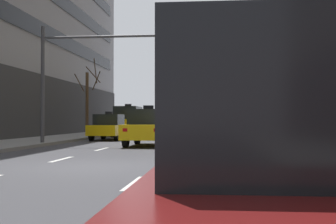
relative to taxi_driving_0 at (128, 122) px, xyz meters
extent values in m
plane|color=#424247|center=(3.27, -21.38, -1.10)|extent=(120.00, 120.00, 0.00)
cube|color=silver|center=(1.68, -19.38, -1.10)|extent=(0.16, 2.00, 0.01)
cube|color=silver|center=(1.68, -14.38, -1.10)|extent=(0.16, 2.00, 0.01)
cube|color=silver|center=(1.68, -9.38, -1.10)|extent=(0.16, 2.00, 0.01)
cube|color=silver|center=(1.68, -4.38, -1.10)|extent=(0.16, 2.00, 0.01)
cube|color=silver|center=(1.68, 0.62, -1.10)|extent=(0.16, 2.00, 0.01)
cube|color=silver|center=(1.68, 5.62, -1.10)|extent=(0.16, 2.00, 0.01)
cube|color=silver|center=(1.68, 10.62, -1.10)|extent=(0.16, 2.00, 0.01)
cube|color=silver|center=(4.85, -24.38, -1.10)|extent=(0.16, 2.00, 0.01)
cube|color=silver|center=(4.85, -19.38, -1.10)|extent=(0.16, 2.00, 0.01)
cube|color=silver|center=(4.85, -14.38, -1.10)|extent=(0.16, 2.00, 0.01)
cube|color=silver|center=(4.85, -9.38, -1.10)|extent=(0.16, 2.00, 0.01)
cube|color=silver|center=(4.85, -4.38, -1.10)|extent=(0.16, 2.00, 0.01)
cube|color=silver|center=(4.85, 0.62, -1.10)|extent=(0.16, 2.00, 0.01)
cube|color=silver|center=(4.85, 5.62, -1.10)|extent=(0.16, 2.00, 0.01)
cube|color=silver|center=(4.85, 10.62, -1.10)|extent=(0.16, 2.00, 0.01)
cylinder|color=black|center=(-0.82, 1.41, -0.76)|extent=(0.23, 0.69, 0.69)
cylinder|color=black|center=(0.84, 1.40, -0.76)|extent=(0.23, 0.69, 0.69)
cylinder|color=black|center=(-0.84, -1.40, -0.76)|extent=(0.23, 0.69, 0.69)
cylinder|color=black|center=(0.82, -1.41, -0.76)|extent=(0.23, 0.69, 0.69)
cube|color=yellow|center=(0.00, 0.00, -0.29)|extent=(1.94, 4.58, 0.94)
cube|color=black|center=(0.00, 0.00, 0.64)|extent=(1.68, 2.71, 0.94)
cube|color=white|center=(-0.66, 2.25, -0.13)|extent=(0.21, 0.08, 0.15)
cube|color=red|center=(-0.68, -2.24, -0.13)|extent=(0.21, 0.08, 0.15)
cube|color=white|center=(0.68, 2.24, -0.13)|extent=(0.21, 0.08, 0.15)
cube|color=red|center=(0.66, -2.25, -0.13)|extent=(0.21, 0.08, 0.15)
cube|color=black|center=(0.00, 0.00, 1.20)|extent=(0.46, 0.21, 0.19)
cylinder|color=black|center=(2.46, -10.23, -0.76)|extent=(0.24, 0.69, 0.69)
cylinder|color=black|center=(4.12, -10.26, -0.76)|extent=(0.24, 0.69, 0.69)
cylinder|color=black|center=(2.42, -13.04, -0.76)|extent=(0.24, 0.69, 0.69)
cylinder|color=black|center=(4.08, -13.06, -0.76)|extent=(0.24, 0.69, 0.69)
cube|color=yellow|center=(3.27, -11.65, -0.43)|extent=(1.98, 4.61, 0.67)
cube|color=black|center=(3.27, -11.86, 0.26)|extent=(1.69, 2.00, 0.71)
cube|color=white|center=(2.64, -9.39, -0.31)|extent=(0.21, 0.09, 0.15)
cube|color=red|center=(2.57, -13.89, -0.31)|extent=(0.21, 0.09, 0.15)
cube|color=white|center=(3.98, -9.41, -0.31)|extent=(0.21, 0.09, 0.15)
cube|color=red|center=(3.91, -13.91, -0.31)|extent=(0.21, 0.09, 0.15)
cube|color=black|center=(3.27, -11.86, 0.71)|extent=(0.46, 0.21, 0.19)
cylinder|color=black|center=(-0.79, 8.31, -0.79)|extent=(0.23, 0.64, 0.63)
cylinder|color=black|center=(0.74, 8.36, -0.79)|extent=(0.23, 0.64, 0.63)
cylinder|color=black|center=(-0.70, 5.72, -0.79)|extent=(0.23, 0.64, 0.63)
cylinder|color=black|center=(0.84, 5.77, -0.79)|extent=(0.23, 0.64, 0.63)
cube|color=#B7BABF|center=(0.02, 7.04, -0.36)|extent=(1.91, 4.28, 0.86)
cube|color=black|center=(0.02, 7.04, 0.51)|extent=(1.62, 2.55, 0.86)
cube|color=white|center=(-0.67, 9.09, -0.20)|extent=(0.19, 0.08, 0.13)
cube|color=red|center=(-0.52, 4.95, -0.20)|extent=(0.19, 0.08, 0.13)
cube|color=white|center=(0.57, 9.13, -0.20)|extent=(0.19, 0.08, 0.13)
cube|color=red|center=(0.71, 4.99, -0.20)|extent=(0.19, 0.08, 0.13)
cylinder|color=black|center=(-0.76, -4.40, -0.79)|extent=(0.23, 0.63, 0.63)
cylinder|color=black|center=(0.76, -4.44, -0.79)|extent=(0.23, 0.63, 0.63)
cylinder|color=black|center=(-0.83, -6.96, -0.79)|extent=(0.23, 0.63, 0.63)
cylinder|color=black|center=(0.69, -7.00, -0.79)|extent=(0.23, 0.63, 0.63)
cube|color=yellow|center=(-0.04, -5.70, -0.49)|extent=(1.86, 4.22, 0.61)
cube|color=black|center=(-0.04, -5.89, 0.14)|extent=(1.57, 1.84, 0.64)
cube|color=white|center=(-0.59, -3.64, -0.38)|extent=(0.19, 0.08, 0.13)
cube|color=red|center=(-0.70, -7.73, -0.38)|extent=(0.19, 0.08, 0.13)
cube|color=white|center=(0.63, -3.67, -0.38)|extent=(0.19, 0.08, 0.13)
cube|color=red|center=(0.52, -7.76, -0.38)|extent=(0.19, 0.08, 0.13)
cube|color=black|center=(-0.04, -5.89, 0.55)|extent=(0.42, 0.20, 0.17)
cylinder|color=black|center=(6.18, -29.01, -0.78)|extent=(0.22, 0.65, 0.65)
cube|color=maroon|center=(6.98, -30.33, -0.46)|extent=(1.85, 4.34, 0.63)
cube|color=black|center=(6.98, -30.52, 0.19)|extent=(1.59, 1.88, 0.67)
cube|color=white|center=(6.33, -28.21, -0.35)|extent=(0.20, 0.08, 0.14)
cube|color=white|center=(7.59, -28.20, -0.35)|extent=(0.20, 0.08, 0.14)
cylinder|color=black|center=(6.24, -22.82, -0.79)|extent=(0.23, 0.64, 0.63)
cylinder|color=black|center=(7.78, -22.86, -0.79)|extent=(0.23, 0.64, 0.63)
cylinder|color=black|center=(6.18, -25.41, -0.79)|extent=(0.23, 0.64, 0.63)
cylinder|color=black|center=(7.71, -25.44, -0.79)|extent=(0.23, 0.64, 0.63)
cube|color=black|center=(6.98, -24.13, -0.48)|extent=(1.86, 4.25, 0.61)
cube|color=black|center=(6.97, -24.32, 0.15)|extent=(1.57, 1.85, 0.65)
cube|color=white|center=(6.41, -22.05, -0.37)|extent=(0.19, 0.08, 0.13)
cube|color=red|center=(6.31, -26.18, -0.37)|extent=(0.19, 0.08, 0.13)
cube|color=white|center=(7.64, -22.08, -0.37)|extent=(0.19, 0.08, 0.13)
cube|color=red|center=(7.55, -26.21, -0.37)|extent=(0.19, 0.08, 0.13)
cylinder|color=#4C4C51|center=(-1.90, -11.82, 1.84)|extent=(0.18, 0.18, 5.61)
cylinder|color=#4C4C51|center=(2.19, -11.82, 4.09)|extent=(8.18, 0.12, 0.12)
cube|color=black|center=(5.06, -11.82, 3.57)|extent=(0.28, 0.24, 0.84)
sphere|color=red|center=(5.06, -11.96, 3.83)|extent=(0.17, 0.17, 0.17)
sphere|color=#523505|center=(5.06, -11.96, 3.57)|extent=(0.17, 0.17, 0.17)
sphere|color=#073E10|center=(5.06, -11.96, 3.31)|extent=(0.17, 0.17, 0.17)
cylinder|color=#4C3823|center=(-3.03, -0.27, 1.33)|extent=(0.22, 0.22, 4.59)
cylinder|color=#42301E|center=(-2.42, -0.21, 3.74)|extent=(0.19, 1.29, 1.73)
cylinder|color=#42301E|center=(-2.46, -0.63, 3.41)|extent=(0.82, 1.22, 1.10)
cylinder|color=#42301E|center=(-3.47, -0.75, 2.85)|extent=(1.06, 0.97, 1.40)
cylinder|color=#42301E|center=(-2.45, 0.17, 3.04)|extent=(0.95, 1.24, 1.32)
cylinder|color=#4C3823|center=(9.56, -16.38, 1.65)|extent=(0.28, 0.28, 5.23)
cylinder|color=#42301E|center=(8.80, -16.37, 3.60)|extent=(0.09, 1.56, 1.24)
cylinder|color=#42301E|center=(9.58, -16.93, 3.35)|extent=(1.16, 0.12, 1.15)
cylinder|color=#42301E|center=(9.59, -15.58, 3.61)|extent=(1.62, 0.14, 0.90)
cylinder|color=#3F5938|center=(9.19, -22.08, 0.27)|extent=(0.09, 0.09, 0.56)
camera|label=1|loc=(6.41, -33.04, 0.11)|focal=48.78mm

